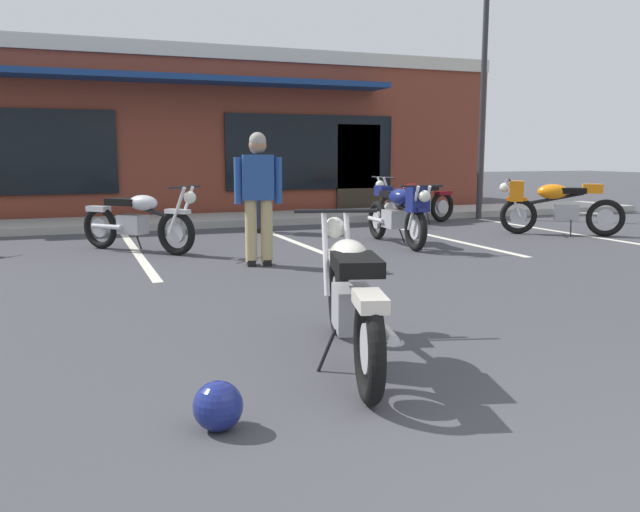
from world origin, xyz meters
TOP-DOWN VIEW (x-y plane):
  - ground_plane at (0.00, 3.84)m, footprint 80.00×80.00m
  - sidewalk_kerb at (0.00, 11.90)m, footprint 22.00×1.80m
  - brick_storefront_building at (0.00, 16.07)m, footprint 15.84×7.07m
  - painted_stall_lines at (0.00, 8.30)m, footprint 12.63×4.80m
  - motorcycle_foreground_classic at (-0.38, 2.57)m, footprint 0.89×2.06m
  - motorcycle_black_cruiser at (2.61, 7.59)m, footprint 0.66×2.11m
  - motorcycle_silver_naked at (-1.21, 8.35)m, footprint 1.59×1.71m
  - motorcycle_blue_standard at (5.82, 7.85)m, footprint 1.80×1.46m
  - motorcycle_orange_scrambler at (4.45, 10.33)m, footprint 2.08×0.88m
  - person_in_black_shirt at (0.10, 6.58)m, footprint 0.61×0.33m
  - person_in_shorts_foreground at (1.04, 10.09)m, footprint 0.40×0.58m
  - helmet_on_pavement at (-1.47, 1.79)m, footprint 0.26×0.26m
  - parking_lot_lamp_post at (6.28, 10.69)m, footprint 0.24×0.76m

SIDE VIEW (x-z plane):
  - ground_plane at x=0.00m, z-range 0.00..0.00m
  - painted_stall_lines at x=0.00m, z-range 0.00..0.01m
  - sidewalk_kerb at x=0.00m, z-range 0.00..0.14m
  - helmet_on_pavement at x=-1.47m, z-range 0.00..0.26m
  - motorcycle_foreground_classic at x=-0.38m, z-range -0.03..0.95m
  - motorcycle_silver_naked at x=-1.21m, z-range -0.03..0.95m
  - motorcycle_orange_scrambler at x=4.45m, z-range -0.03..0.95m
  - motorcycle_black_cruiser at x=2.61m, z-range 0.04..1.02m
  - motorcycle_blue_standard at x=5.82m, z-range 0.04..1.02m
  - person_in_black_shirt at x=0.10m, z-range 0.11..1.79m
  - person_in_shorts_foreground at x=1.04m, z-range 0.11..1.79m
  - brick_storefront_building at x=0.00m, z-range 0.00..3.74m
  - parking_lot_lamp_post at x=6.28m, z-range 0.74..5.88m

